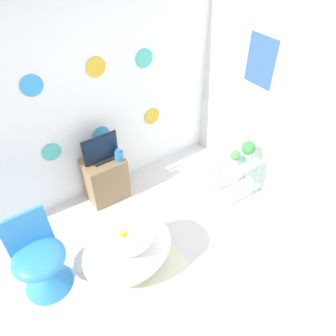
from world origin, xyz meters
The scene contains 13 objects.
ground_plane centered at (0.00, 0.00, 0.00)m, with size 12.00×12.00×0.00m, color silver.
wall_back_dotted centered at (0.00, 1.92, 1.30)m, with size 4.57×0.05×2.60m.
wall_right centered at (1.81, 0.95, 1.30)m, with size 0.06×2.90×2.60m.
rug centered at (-0.08, 0.53, 0.00)m, with size 0.95×0.92×0.01m.
bathtub centered at (-0.11, 0.68, 0.30)m, with size 0.89×0.66×0.59m.
rubber_duck centered at (-0.16, 0.63, 0.62)m, with size 0.06×0.07×0.07m.
chair centered at (-0.84, 0.98, 0.28)m, with size 0.47×0.47×0.82m.
tv_cabinet centered at (0.17, 1.70, 0.28)m, with size 0.46×0.34×0.55m.
tv centered at (0.17, 1.70, 0.71)m, with size 0.41×0.12×0.34m.
vase centered at (0.34, 1.61, 0.62)m, with size 0.10×0.10×0.15m.
side_table centered at (1.50, 0.84, 0.39)m, with size 0.39×0.32×0.50m.
potted_plant_left centered at (1.41, 0.86, 0.59)m, with size 0.11×0.11×0.17m.
potted_plant_right centered at (1.59, 0.84, 0.64)m, with size 0.16×0.16×0.24m.
Camera 1 is at (-0.85, -1.02, 2.93)m, focal length 35.00 mm.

